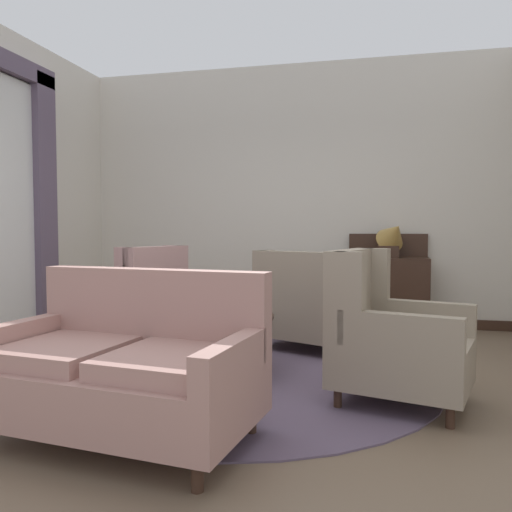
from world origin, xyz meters
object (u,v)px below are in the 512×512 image
porcelain_vase (220,298)px  armchair_foreground_right (390,339)px  settee (125,369)px  armchair_far_left (139,305)px  armchair_back_corner (308,308)px  coffee_table (215,324)px  sideboard (388,288)px  gramophone (393,237)px

porcelain_vase → armchair_foreground_right: bearing=-15.8°
settee → armchair_far_left: (-0.90, 2.01, 0.04)m
settee → armchair_far_left: 2.20m
armchair_back_corner → armchair_far_left: bearing=36.7°
armchair_far_left → coffee_table: bearing=79.5°
armchair_foreground_right → porcelain_vase: bearing=89.4°
porcelain_vase → sideboard: bearing=58.8°
coffee_table → sideboard: size_ratio=0.85×
armchair_far_left → gramophone: gramophone is taller
armchair_back_corner → gramophone: bearing=-105.3°
settee → armchair_foreground_right: 1.78m
porcelain_vase → sideboard: (1.37, 2.26, -0.14)m
coffee_table → armchair_far_left: size_ratio=0.93×
settee → armchair_back_corner: bearing=80.1°
armchair_foreground_right → gramophone: 2.64m
porcelain_vase → armchair_back_corner: size_ratio=0.29×
armchair_back_corner → sideboard: bearing=-101.5°
settee → gramophone: bearing=72.8°
porcelain_vase → sideboard: 2.65m
coffee_table → armchair_far_left: 1.18m
coffee_table → sideboard: sideboard is taller
armchair_foreground_right → sideboard: sideboard is taller
porcelain_vase → armchair_far_left: (-1.05, 0.67, -0.20)m
coffee_table → armchair_back_corner: (0.63, 1.05, 0.00)m
coffee_table → settee: (-0.10, -1.38, -0.01)m
porcelain_vase → sideboard: size_ratio=0.29×
gramophone → sideboard: bearing=117.9°
sideboard → gramophone: (0.05, -0.09, 0.61)m
armchair_foreground_right → sideboard: 2.64m
settee → gramophone: gramophone is taller
armchair_back_corner → gramophone: gramophone is taller
coffee_table → armchair_far_left: bearing=147.6°
settee → sideboard: bearing=74.0°
gramophone → armchair_back_corner: bearing=-127.7°
sideboard → gramophone: 0.62m
gramophone → armchair_foreground_right: bearing=-91.9°
armchair_far_left → armchair_foreground_right: bearing=88.2°
settee → gramophone: (1.58, 3.52, 0.71)m
gramophone → armchair_far_left: bearing=-148.7°
sideboard → gramophone: bearing=-62.1°
coffee_table → sideboard: 2.65m
coffee_table → settee: settee is taller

